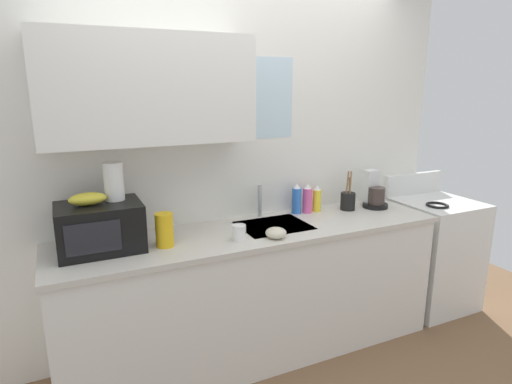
% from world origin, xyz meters
% --- Properties ---
extents(kitchen_wall_assembly, '(3.34, 0.42, 2.50)m').
position_xyz_m(kitchen_wall_assembly, '(-0.14, 0.30, 1.37)').
color(kitchen_wall_assembly, white).
rests_on(kitchen_wall_assembly, ground).
extents(counter_unit, '(2.57, 0.63, 0.90)m').
position_xyz_m(counter_unit, '(0.00, 0.00, 0.46)').
color(counter_unit, white).
rests_on(counter_unit, ground).
extents(sink_faucet, '(0.03, 0.03, 0.23)m').
position_xyz_m(sink_faucet, '(0.14, 0.24, 1.02)').
color(sink_faucet, '#B2B5BA').
rests_on(sink_faucet, counter_unit).
extents(stove_range, '(0.60, 0.60, 1.08)m').
position_xyz_m(stove_range, '(1.63, 0.00, 0.46)').
color(stove_range, white).
rests_on(stove_range, ground).
extents(microwave, '(0.46, 0.35, 0.27)m').
position_xyz_m(microwave, '(-0.95, 0.05, 1.04)').
color(microwave, black).
rests_on(microwave, counter_unit).
extents(banana_bunch, '(0.20, 0.11, 0.07)m').
position_xyz_m(banana_bunch, '(-1.00, 0.05, 1.20)').
color(banana_bunch, gold).
rests_on(banana_bunch, microwave).
extents(paper_towel_roll, '(0.11, 0.11, 0.22)m').
position_xyz_m(paper_towel_roll, '(-0.85, 0.10, 1.28)').
color(paper_towel_roll, white).
rests_on(paper_towel_roll, microwave).
extents(coffee_maker, '(0.19, 0.21, 0.28)m').
position_xyz_m(coffee_maker, '(1.05, 0.11, 1.00)').
color(coffee_maker, black).
rests_on(coffee_maker, counter_unit).
extents(dish_soap_bottle_blue, '(0.07, 0.07, 0.22)m').
position_xyz_m(dish_soap_bottle_blue, '(0.42, 0.20, 1.00)').
color(dish_soap_bottle_blue, blue).
rests_on(dish_soap_bottle_blue, counter_unit).
extents(dish_soap_bottle_pink, '(0.07, 0.07, 0.22)m').
position_xyz_m(dish_soap_bottle_pink, '(0.50, 0.19, 1.00)').
color(dish_soap_bottle_pink, '#E55999').
rests_on(dish_soap_bottle_pink, counter_unit).
extents(dish_soap_bottle_yellow, '(0.06, 0.06, 0.20)m').
position_xyz_m(dish_soap_bottle_yellow, '(0.58, 0.18, 0.99)').
color(dish_soap_bottle_yellow, yellow).
rests_on(dish_soap_bottle_yellow, counter_unit).
extents(cereal_canister, '(0.10, 0.10, 0.20)m').
position_xyz_m(cereal_canister, '(-0.61, -0.05, 1.00)').
color(cereal_canister, gold).
rests_on(cereal_canister, counter_unit).
extents(mug_white, '(0.08, 0.08, 0.09)m').
position_xyz_m(mug_white, '(-0.18, -0.14, 0.95)').
color(mug_white, white).
rests_on(mug_white, counter_unit).
extents(utensil_crock, '(0.11, 0.11, 0.30)m').
position_xyz_m(utensil_crock, '(0.82, 0.12, 0.97)').
color(utensil_crock, black).
rests_on(utensil_crock, counter_unit).
extents(small_bowl, '(0.13, 0.13, 0.06)m').
position_xyz_m(small_bowl, '(0.04, -0.20, 0.93)').
color(small_bowl, beige).
rests_on(small_bowl, counter_unit).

